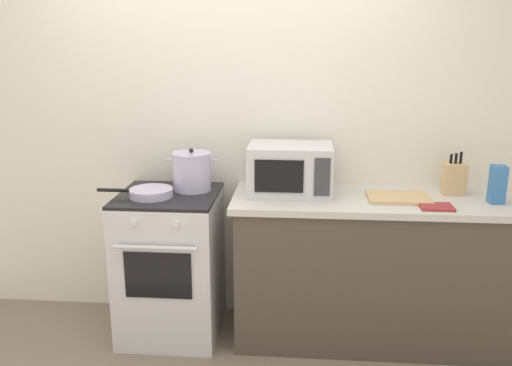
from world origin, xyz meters
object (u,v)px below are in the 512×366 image
knife_block (454,178)px  cutting_board (398,198)px  stove (171,264)px  pasta_box (497,184)px  oven_mitt (436,207)px  frying_pan (150,193)px  microwave (290,169)px  stock_pot (192,171)px

knife_block → cutting_board: bearing=-158.0°
stove → pasta_box: bearing=-0.9°
oven_mitt → frying_pan: bearing=176.8°
frying_pan → pasta_box: (2.01, 0.04, 0.08)m
stove → oven_mitt: oven_mitt is taller
stove → cutting_board: size_ratio=2.56×
stove → frying_pan: 0.50m
frying_pan → microwave: microwave is taller
microwave → cutting_board: 0.66m
stock_pot → frying_pan: bearing=-142.0°
stove → oven_mitt: size_ratio=5.11×
microwave → pasta_box: 1.19m
stove → microwave: bearing=6.1°
microwave → knife_block: 0.99m
cutting_board → oven_mitt: size_ratio=2.00×
oven_mitt → knife_block: bearing=60.8°
pasta_box → microwave: bearing=174.8°
microwave → cutting_board: size_ratio=1.39×
cutting_board → oven_mitt: cutting_board is taller
microwave → oven_mitt: (0.82, -0.24, -0.14)m
cutting_board → knife_block: size_ratio=1.38×
stock_pot → cutting_board: size_ratio=0.90×
cutting_board → pasta_box: size_ratio=1.64×
stock_pot → knife_block: bearing=1.3°
microwave → stove: bearing=-173.9°
cutting_board → pasta_box: 0.55m
stock_pot → microwave: microwave is taller
cutting_board → oven_mitt: (0.18, -0.16, -0.00)m
microwave → knife_block: (0.99, 0.06, -0.05)m
cutting_board → stove: bearing=-180.0°
stock_pot → knife_block: (1.59, 0.04, -0.02)m
oven_mitt → stock_pot: bearing=169.5°
knife_block → pasta_box: size_ratio=1.18×
frying_pan → cutting_board: (1.47, 0.07, -0.02)m
knife_block → pasta_box: 0.26m
frying_pan → pasta_box: pasta_box is taller
stove → oven_mitt: (1.56, -0.16, 0.47)m
frying_pan → cutting_board: 1.47m
stock_pot → cutting_board: 1.25m
knife_block → stock_pot: bearing=-178.7°
knife_block → oven_mitt: (-0.17, -0.30, -0.09)m
microwave → pasta_box: microwave is taller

